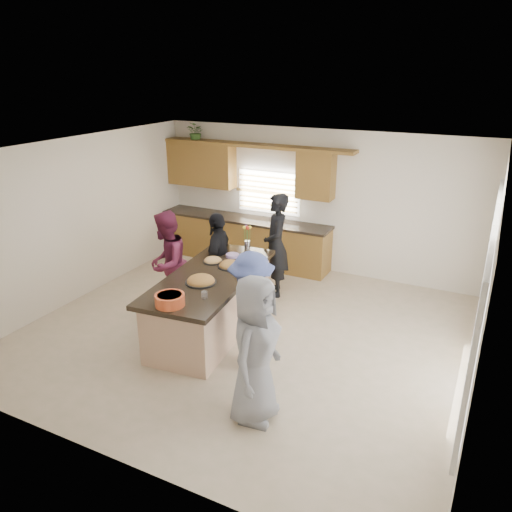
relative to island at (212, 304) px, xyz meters
The scene contains 18 objects.
floor 0.69m from the island, 18.94° to the left, with size 6.50×6.50×0.00m, color beige.
room_shell 1.54m from the island, 18.94° to the left, with size 6.52×6.02×2.81m.
back_cabinetry 3.10m from the island, 108.51° to the left, with size 4.08×0.66×2.46m.
right_wall_glazing 3.82m from the island, ahead, with size 0.06×4.00×2.25m.
island is the anchor object (origin of this frame).
platter_front 0.62m from the island, 82.93° to the right, with size 0.45×0.45×0.18m.
platter_mid 0.66m from the island, 71.91° to the left, with size 0.39×0.39×0.16m.
platter_back 0.72m from the island, 116.96° to the left, with size 0.31×0.31×0.13m.
salad_bowl 1.27m from the island, 86.74° to the right, with size 0.39×0.39×0.15m.
clear_cup 1.00m from the island, 64.25° to the right, with size 0.08×0.08×0.10m, color white.
plate_stack 0.96m from the island, 94.68° to the left, with size 0.22×0.22×0.05m, color #B090D2.
flower_vase 1.43m from the island, 90.58° to the left, with size 0.14×0.14×0.42m.
potted_plant 4.24m from the island, 125.11° to the left, with size 0.37×0.32×0.41m, color #46772F.
woman_left_back 1.77m from the island, 78.92° to the left, with size 0.68×0.44×1.86m, color black.
woman_left_mid 1.07m from the island, 167.28° to the left, with size 0.85×0.66×1.75m, color #5E1C35.
woman_left_front 1.02m from the island, 113.35° to the left, with size 0.96×0.40×1.65m, color black.
woman_right_back 1.22m from the island, 30.95° to the right, with size 1.07×0.62×1.66m, color #3E4B87.
woman_right_front 2.20m from the island, 45.35° to the right, with size 0.87×0.57×1.79m, color gray.
Camera 1 is at (3.19, -6.06, 3.88)m, focal length 35.00 mm.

